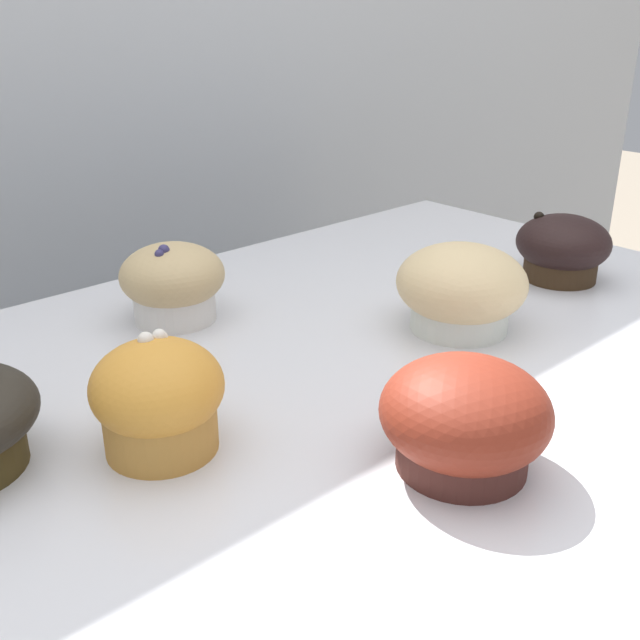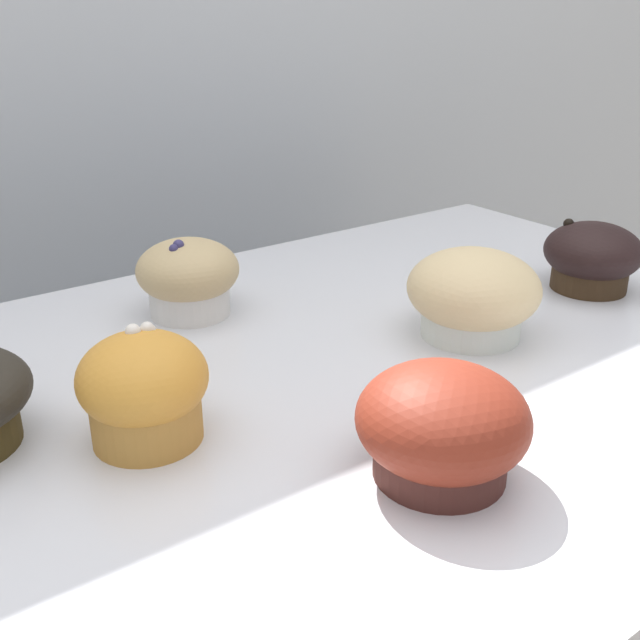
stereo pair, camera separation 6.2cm
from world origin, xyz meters
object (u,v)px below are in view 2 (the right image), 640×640
(muffin_back_right, at_px, (442,427))
(muffin_front_right, at_px, (188,277))
(muffin_back_center, at_px, (144,389))
(muffin_back_left, at_px, (592,257))
(muffin_front_left, at_px, (473,295))

(muffin_back_right, distance_m, muffin_front_right, 0.34)
(muffin_back_center, bearing_deg, muffin_front_right, 55.57)
(muffin_front_right, bearing_deg, muffin_back_right, -88.89)
(muffin_back_center, bearing_deg, muffin_back_left, -0.04)
(muffin_back_right, height_order, muffin_back_center, muffin_back_center)
(muffin_back_left, xyz_separation_m, muffin_back_center, (-0.51, 0.00, 0.00))
(muffin_back_left, xyz_separation_m, muffin_front_left, (-0.19, -0.01, 0.00))
(muffin_front_right, bearing_deg, muffin_back_left, -26.58)
(muffin_front_left, xyz_separation_m, muffin_back_center, (-0.32, 0.01, -0.00))
(muffin_back_right, height_order, muffin_front_right, muffin_front_right)
(muffin_front_left, bearing_deg, muffin_front_right, 133.13)
(muffin_back_right, relative_size, muffin_front_left, 0.93)
(muffin_back_left, bearing_deg, muffin_back_center, 179.96)
(muffin_front_left, height_order, muffin_back_center, muffin_back_center)
(muffin_back_left, bearing_deg, muffin_front_left, -177.12)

